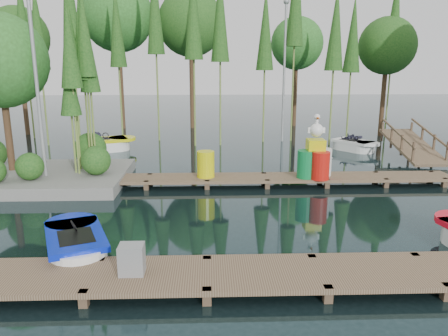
{
  "coord_description": "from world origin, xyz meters",
  "views": [
    {
      "loc": [
        0.06,
        -12.05,
        4.17
      ],
      "look_at": [
        0.5,
        0.5,
        1.1
      ],
      "focal_mm": 35.0,
      "sensor_mm": 36.0,
      "label": 1
    }
  ],
  "objects_px": {
    "boat_yellow_far": "(104,145)",
    "drum_cluster": "(316,159)",
    "boat_blue": "(76,245)",
    "utility_cabinet": "(132,259)",
    "island": "(23,91)",
    "yellow_barrel": "(206,164)"
  },
  "relations": [
    {
      "from": "boat_yellow_far",
      "to": "drum_cluster",
      "type": "bearing_deg",
      "value": -38.25
    },
    {
      "from": "boat_blue",
      "to": "boat_yellow_far",
      "type": "bearing_deg",
      "value": 78.13
    },
    {
      "from": "boat_blue",
      "to": "boat_yellow_far",
      "type": "xyz_separation_m",
      "value": [
        -2.09,
        11.71,
        0.05
      ]
    },
    {
      "from": "boat_blue",
      "to": "utility_cabinet",
      "type": "bearing_deg",
      "value": -66.45
    },
    {
      "from": "island",
      "to": "yellow_barrel",
      "type": "relative_size",
      "value": 7.48
    },
    {
      "from": "island",
      "to": "boat_blue",
      "type": "height_order",
      "value": "island"
    },
    {
      "from": "island",
      "to": "boat_yellow_far",
      "type": "distance_m",
      "value": 6.25
    },
    {
      "from": "island",
      "to": "drum_cluster",
      "type": "height_order",
      "value": "island"
    },
    {
      "from": "utility_cabinet",
      "to": "yellow_barrel",
      "type": "xyz_separation_m",
      "value": [
        1.34,
        7.0,
        0.17
      ]
    },
    {
      "from": "boat_yellow_far",
      "to": "utility_cabinet",
      "type": "distance_m",
      "value": 13.65
    },
    {
      "from": "island",
      "to": "drum_cluster",
      "type": "relative_size",
      "value": 3.11
    },
    {
      "from": "boat_blue",
      "to": "utility_cabinet",
      "type": "relative_size",
      "value": 5.02
    },
    {
      "from": "boat_blue",
      "to": "boat_yellow_far",
      "type": "height_order",
      "value": "boat_yellow_far"
    },
    {
      "from": "boat_yellow_far",
      "to": "island",
      "type": "bearing_deg",
      "value": -105.99
    },
    {
      "from": "boat_yellow_far",
      "to": "drum_cluster",
      "type": "xyz_separation_m",
      "value": [
        8.69,
        -6.33,
        0.63
      ]
    },
    {
      "from": "boat_yellow_far",
      "to": "drum_cluster",
      "type": "height_order",
      "value": "drum_cluster"
    },
    {
      "from": "boat_blue",
      "to": "drum_cluster",
      "type": "bearing_deg",
      "value": 17.21
    },
    {
      "from": "boat_blue",
      "to": "yellow_barrel",
      "type": "xyz_separation_m",
      "value": [
        2.83,
        5.54,
        0.5
      ]
    },
    {
      "from": "island",
      "to": "boat_blue",
      "type": "distance_m",
      "value": 7.77
    },
    {
      "from": "island",
      "to": "boat_blue",
      "type": "bearing_deg",
      "value": -61.69
    },
    {
      "from": "utility_cabinet",
      "to": "boat_yellow_far",
      "type": "bearing_deg",
      "value": 105.18
    },
    {
      "from": "boat_yellow_far",
      "to": "yellow_barrel",
      "type": "bearing_deg",
      "value": -53.64
    }
  ]
}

